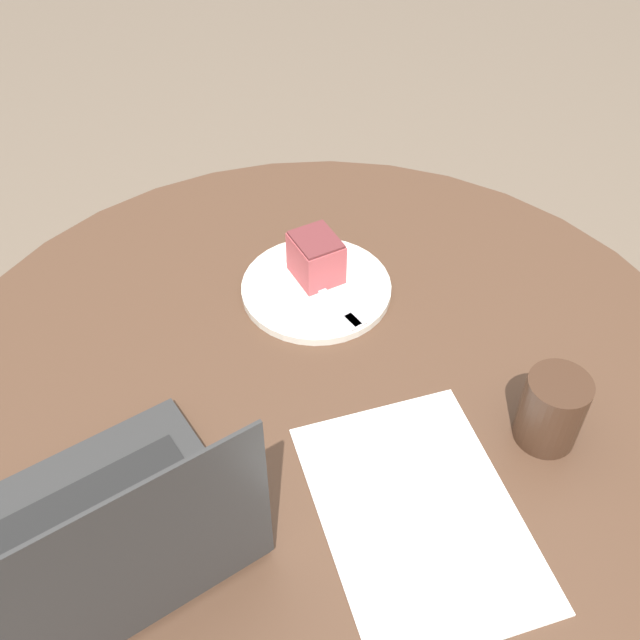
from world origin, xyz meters
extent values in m
plane|color=#6B5B4C|center=(0.00, 0.00, 0.00)|extent=(12.00, 12.00, 0.00)
cylinder|color=#4C3323|center=(0.00, 0.00, 0.01)|extent=(0.50, 0.50, 0.02)
cylinder|color=#4C3323|center=(0.00, 0.00, 0.37)|extent=(0.09, 0.09, 0.69)
cylinder|color=#4C3323|center=(0.00, 0.00, 0.73)|extent=(1.06, 1.06, 0.03)
cube|color=white|center=(-0.18, -0.07, 0.74)|extent=(0.33, 0.25, 0.00)
cylinder|color=silver|center=(0.20, -0.02, 0.75)|extent=(0.22, 0.22, 0.01)
cube|color=#B74C51|center=(0.22, -0.03, 0.79)|extent=(0.09, 0.08, 0.06)
cube|color=maroon|center=(0.22, -0.03, 0.82)|extent=(0.08, 0.08, 0.00)
cube|color=silver|center=(0.18, -0.03, 0.76)|extent=(0.16, 0.08, 0.00)
cube|color=silver|center=(0.11, -0.06, 0.76)|extent=(0.04, 0.04, 0.00)
cylinder|color=#3D2619|center=(-0.10, -0.25, 0.79)|extent=(0.07, 0.07, 0.10)
cube|color=#2D2D2D|center=(-0.15, 0.28, 0.75)|extent=(0.34, 0.37, 0.02)
cube|color=black|center=(-0.15, 0.28, 0.76)|extent=(0.22, 0.28, 0.00)
cube|color=#2D2D2D|center=(-0.26, 0.23, 0.87)|extent=(0.13, 0.27, 0.22)
cube|color=black|center=(-0.26, 0.23, 0.87)|extent=(0.12, 0.26, 0.20)
camera|label=1|loc=(-0.59, 0.11, 1.49)|focal=42.00mm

